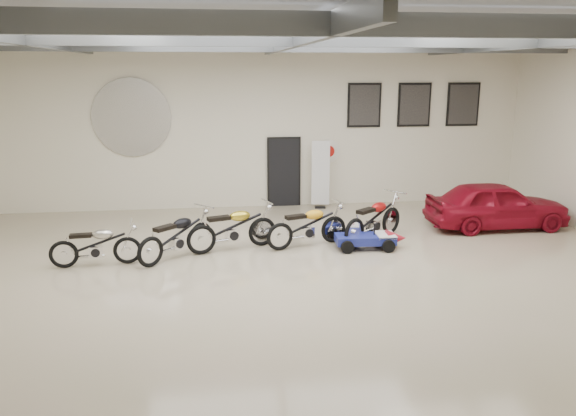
{
  "coord_description": "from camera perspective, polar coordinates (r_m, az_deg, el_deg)",
  "views": [
    {
      "loc": [
        -1.63,
        -11.1,
        4.17
      ],
      "look_at": [
        0.0,
        1.2,
        1.1
      ],
      "focal_mm": 35.0,
      "sensor_mm": 36.0,
      "label": 1
    }
  ],
  "objects": [
    {
      "name": "floor",
      "position": [
        11.97,
        0.76,
        -6.49
      ],
      "size": [
        16.0,
        12.0,
        0.01
      ],
      "primitive_type": "cube",
      "color": "tan",
      "rests_on": "ground"
    },
    {
      "name": "ceiling",
      "position": [
        11.25,
        0.84,
        18.13
      ],
      "size": [
        16.0,
        12.0,
        0.01
      ],
      "primitive_type": "cube",
      "color": "gray",
      "rests_on": "back_wall"
    },
    {
      "name": "back_wall",
      "position": [
        17.26,
        -2.11,
        8.34
      ],
      "size": [
        16.0,
        0.02,
        5.0
      ],
      "primitive_type": "cube",
      "color": "#EFE7CE",
      "rests_on": "floor"
    },
    {
      "name": "ceiling_beams",
      "position": [
        11.23,
        0.84,
        16.86
      ],
      "size": [
        15.8,
        11.8,
        0.32
      ],
      "primitive_type": null,
      "color": "#585C5F",
      "rests_on": "ceiling"
    },
    {
      "name": "door",
      "position": [
        17.46,
        -0.42,
        3.61
      ],
      "size": [
        0.92,
        0.08,
        2.1
      ],
      "primitive_type": "cube",
      "color": "black",
      "rests_on": "back_wall"
    },
    {
      "name": "logo_plaque",
      "position": [
        17.27,
        -15.6,
        8.85
      ],
      "size": [
        2.3,
        0.06,
        1.16
      ],
      "primitive_type": null,
      "color": "silver",
      "rests_on": "back_wall"
    },
    {
      "name": "poster_left",
      "position": [
        17.71,
        7.75,
        10.31
      ],
      "size": [
        1.05,
        0.08,
        1.35
      ],
      "primitive_type": null,
      "color": "black",
      "rests_on": "back_wall"
    },
    {
      "name": "poster_mid",
      "position": [
        18.19,
        12.7,
        10.19
      ],
      "size": [
        1.05,
        0.08,
        1.35
      ],
      "primitive_type": null,
      "color": "black",
      "rests_on": "back_wall"
    },
    {
      "name": "poster_right",
      "position": [
        18.8,
        17.35,
        10.02
      ],
      "size": [
        1.05,
        0.08,
        1.35
      ],
      "primitive_type": null,
      "color": "black",
      "rests_on": "back_wall"
    },
    {
      "name": "oil_sign",
      "position": [
        17.58,
        4.13,
        5.79
      ],
      "size": [
        0.72,
        0.1,
        0.72
      ],
      "primitive_type": null,
      "color": "white",
      "rests_on": "back_wall"
    },
    {
      "name": "banner_stand",
      "position": [
        17.2,
        3.33,
        3.27
      ],
      "size": [
        0.57,
        0.29,
        2.01
      ],
      "primitive_type": null,
      "rotation": [
        0.0,
        0.0,
        -0.14
      ],
      "color": "white",
      "rests_on": "floor"
    },
    {
      "name": "motorcycle_silver",
      "position": [
        12.86,
        -18.99,
        -3.5
      ],
      "size": [
        1.93,
        0.74,
        0.98
      ],
      "primitive_type": null,
      "rotation": [
        0.0,
        0.0,
        0.08
      ],
      "color": "silver",
      "rests_on": "floor"
    },
    {
      "name": "motorcycle_black",
      "position": [
        12.88,
        -11.28,
        -2.72
      ],
      "size": [
        1.97,
        1.93,
        1.09
      ],
      "primitive_type": null,
      "rotation": [
        0.0,
        0.0,
        0.77
      ],
      "color": "silver",
      "rests_on": "floor"
    },
    {
      "name": "motorcycle_gold",
      "position": [
        13.27,
        -5.68,
        -1.92
      ],
      "size": [
        2.28,
        1.33,
        1.13
      ],
      "primitive_type": null,
      "rotation": [
        0.0,
        0.0,
        0.32
      ],
      "color": "silver",
      "rests_on": "floor"
    },
    {
      "name": "motorcycle_yellow",
      "position": [
        13.49,
        1.97,
        -1.72
      ],
      "size": [
        2.17,
        1.24,
        1.08
      ],
      "primitive_type": null,
      "rotation": [
        0.0,
        0.0,
        0.31
      ],
      "color": "silver",
      "rests_on": "floor"
    },
    {
      "name": "motorcycle_red",
      "position": [
        14.13,
        8.69,
        -1.02
      ],
      "size": [
        2.15,
        1.89,
        1.14
      ],
      "primitive_type": null,
      "rotation": [
        0.0,
        0.0,
        0.66
      ],
      "color": "silver",
      "rests_on": "floor"
    },
    {
      "name": "go_kart",
      "position": [
        13.54,
        8.47,
        -2.81
      ],
      "size": [
        1.77,
        0.87,
        0.63
      ],
      "primitive_type": null,
      "rotation": [
        0.0,
        0.0,
        -0.05
      ],
      "color": "navy",
      "rests_on": "floor"
    },
    {
      "name": "vintage_car",
      "position": [
        16.07,
        20.43,
        0.31
      ],
      "size": [
        1.52,
        3.75,
        1.28
      ],
      "primitive_type": "imported",
      "rotation": [
        0.0,
        0.0,
        1.57
      ],
      "color": "maroon",
      "rests_on": "floor"
    }
  ]
}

